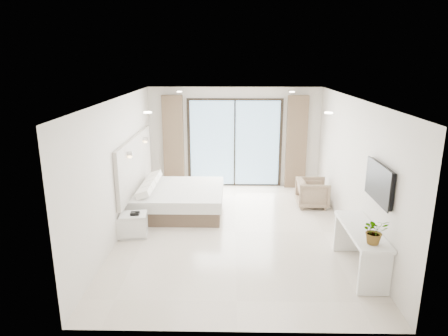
{
  "coord_description": "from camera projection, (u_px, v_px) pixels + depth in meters",
  "views": [
    {
      "loc": [
        -0.09,
        -7.53,
        3.45
      ],
      "look_at": [
        -0.24,
        0.4,
        1.24
      ],
      "focal_mm": 32.0,
      "sensor_mm": 36.0,
      "label": 1
    }
  ],
  "objects": [
    {
      "name": "bed",
      "position": [
        178.0,
        199.0,
        9.18
      ],
      "size": [
        2.0,
        1.91,
        0.7
      ],
      "color": "brown",
      "rests_on": "ground"
    },
    {
      "name": "ground",
      "position": [
        235.0,
        232.0,
        8.18
      ],
      "size": [
        6.2,
        6.2,
        0.0
      ],
      "primitive_type": "plane",
      "color": "beige",
      "rests_on": "ground"
    },
    {
      "name": "phone",
      "position": [
        135.0,
        213.0,
        7.79
      ],
      "size": [
        0.18,
        0.14,
        0.06
      ],
      "primitive_type": "cube",
      "rotation": [
        0.0,
        0.0,
        0.04
      ],
      "color": "black",
      "rests_on": "nightstand"
    },
    {
      "name": "nightstand",
      "position": [
        134.0,
        225.0,
        7.91
      ],
      "size": [
        0.57,
        0.49,
        0.47
      ],
      "rotation": [
        0.0,
        0.0,
        0.13
      ],
      "color": "white",
      "rests_on": "ground"
    },
    {
      "name": "console_desk",
      "position": [
        361.0,
        240.0,
        6.52
      ],
      "size": [
        0.5,
        1.59,
        0.77
      ],
      "color": "white",
      "rests_on": "ground"
    },
    {
      "name": "armchair",
      "position": [
        313.0,
        192.0,
        9.49
      ],
      "size": [
        0.67,
        0.71,
        0.72
      ],
      "primitive_type": "imported",
      "rotation": [
        0.0,
        0.0,
        1.55
      ],
      "color": "#9B7965",
      "rests_on": "ground"
    },
    {
      "name": "plant",
      "position": [
        375.0,
        234.0,
        5.9
      ],
      "size": [
        0.38,
        0.42,
        0.31
      ],
      "primitive_type": "imported",
      "rotation": [
        0.0,
        0.0,
        0.04
      ],
      "color": "#33662D",
      "rests_on": "console_desk"
    },
    {
      "name": "room_shell",
      "position": [
        226.0,
        147.0,
        8.56
      ],
      "size": [
        4.62,
        6.22,
        2.72
      ],
      "color": "silver",
      "rests_on": "ground"
    }
  ]
}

